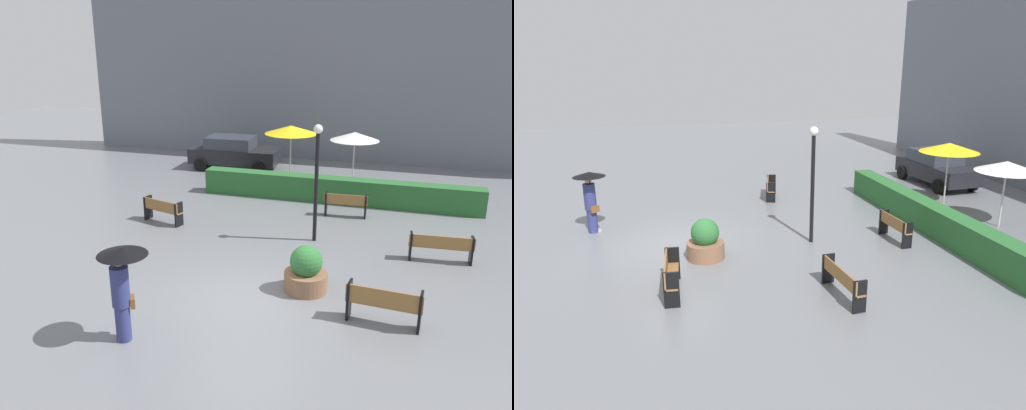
{
  "view_description": "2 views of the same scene",
  "coord_description": "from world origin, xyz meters",
  "views": [
    {
      "loc": [
        3.8,
        -10.86,
        6.08
      ],
      "look_at": [
        -0.48,
        2.59,
        1.53
      ],
      "focal_mm": 36.57,
      "sensor_mm": 36.0,
      "label": 1
    },
    {
      "loc": [
        14.42,
        -0.64,
        5.51
      ],
      "look_at": [
        0.02,
        3.1,
        1.04
      ],
      "focal_mm": 33.71,
      "sensor_mm": 36.0,
      "label": 2
    }
  ],
  "objects": [
    {
      "name": "ground_plane",
      "position": [
        0.0,
        0.0,
        0.0
      ],
      "size": [
        60.0,
        60.0,
        0.0
      ],
      "primitive_type": "plane",
      "color": "slate"
    },
    {
      "name": "pedestrian_with_umbrella",
      "position": [
        -1.72,
        -2.53,
        1.38
      ],
      "size": [
        1.04,
        1.04,
        2.09
      ],
      "color": "navy",
      "rests_on": "ground"
    },
    {
      "name": "hedge_strip",
      "position": [
        0.94,
        8.4,
        0.48
      ],
      "size": [
        10.64,
        0.7,
        0.96
      ],
      "primitive_type": "cube",
      "color": "#28602D",
      "rests_on": "ground"
    },
    {
      "name": "patio_umbrella_white",
      "position": [
        1.19,
        10.99,
        2.13
      ],
      "size": [
        2.05,
        2.05,
        2.31
      ],
      "color": "silver",
      "rests_on": "ground"
    },
    {
      "name": "parked_car",
      "position": [
        -4.68,
        12.26,
        0.82
      ],
      "size": [
        4.27,
        2.12,
        1.57
      ],
      "color": "black",
      "rests_on": "ground"
    },
    {
      "name": "bench_far_right",
      "position": [
        4.64,
        3.68,
        0.48
      ],
      "size": [
        1.78,
        0.46,
        0.8
      ],
      "color": "olive",
      "rests_on": "ground"
    },
    {
      "name": "lamp_post",
      "position": [
        0.92,
        4.22,
        2.26
      ],
      "size": [
        0.28,
        0.28,
        3.65
      ],
      "color": "black",
      "rests_on": "ground"
    },
    {
      "name": "bench_back_row",
      "position": [
        1.5,
        6.79,
        0.5
      ],
      "size": [
        1.52,
        0.4,
        0.84
      ],
      "color": "olive",
      "rests_on": "ground"
    },
    {
      "name": "bench_near_right",
      "position": [
        3.38,
        -0.3,
        0.53
      ],
      "size": [
        1.68,
        0.49,
        0.9
      ],
      "color": "olive",
      "rests_on": "ground"
    },
    {
      "name": "planter_pot",
      "position": [
        1.39,
        0.81,
        0.51
      ],
      "size": [
        1.09,
        1.09,
        1.2
      ],
      "color": "brown",
      "rests_on": "ground"
    },
    {
      "name": "bench_far_left",
      "position": [
        -4.37,
        4.25,
        0.49
      ],
      "size": [
        1.56,
        0.76,
        0.83
      ],
      "color": "olive",
      "rests_on": "ground"
    },
    {
      "name": "patio_umbrella_yellow",
      "position": [
        -1.47,
        10.58,
        2.34
      ],
      "size": [
        2.24,
        2.24,
        2.52
      ],
      "color": "silver",
      "rests_on": "ground"
    }
  ]
}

